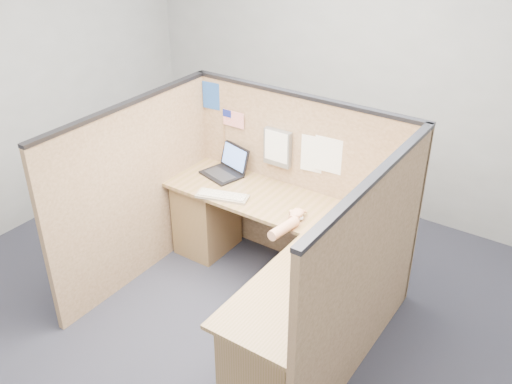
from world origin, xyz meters
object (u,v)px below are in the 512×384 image
Objects in this scene: l_desk at (271,268)px; keyboard at (222,196)px; mouse at (297,216)px; laptop at (226,167)px.

l_desk is 4.37× the size of keyboard.
mouse is (0.66, 0.06, 0.01)m from keyboard.
laptop is 0.43m from keyboard.
mouse is (0.07, 0.25, 0.36)m from l_desk.
l_desk is 0.72m from keyboard.
mouse is at bearing -2.93° from laptop.
l_desk is at bearing -18.01° from laptop.
laptop is (-0.83, 0.55, 0.40)m from l_desk.
keyboard is at bearing -174.70° from mouse.
l_desk is 4.95× the size of laptop.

